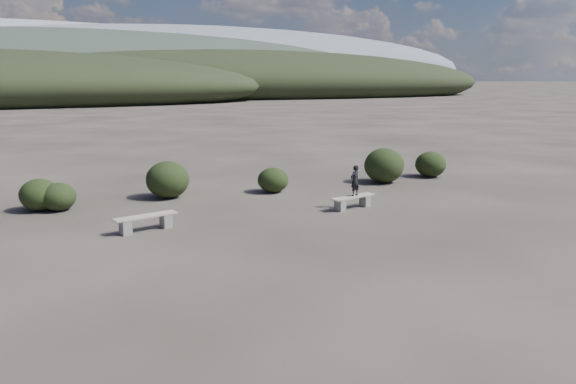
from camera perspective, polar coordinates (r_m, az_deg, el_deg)
name	(u,v)px	position (r m, az deg, el deg)	size (l,w,h in m)	color
ground	(370,271)	(12.24, 8.37, -7.92)	(1200.00, 1200.00, 0.00)	#2B2521
bench_left	(146,221)	(15.57, -14.23, -2.91)	(1.77, 0.80, 0.43)	slate
bench_right	(353,201)	(17.79, 6.60, -0.91)	(1.66, 0.75, 0.41)	slate
seated_person	(355,181)	(17.71, 6.80, 1.16)	(0.35, 0.23, 0.97)	black
shrub_a	(58,197)	(18.77, -22.31, -0.45)	(1.07, 1.07, 0.88)	black
shrub_b	(168,180)	(19.65, -12.14, 1.23)	(1.47, 1.47, 1.26)	black
shrub_c	(273,180)	(20.19, -1.53, 1.23)	(1.12, 1.12, 0.89)	black
shrub_d	(384,165)	(22.36, 9.74, 2.68)	(1.56, 1.56, 1.36)	black
shrub_e	(431,164)	(24.10, 14.29, 2.75)	(1.27, 1.27, 1.06)	black
shrub_f	(39,195)	(19.00, -23.95, -0.26)	(1.18, 1.18, 1.00)	black
mountain_ridges	(45,66)	(348.98, -23.47, 11.66)	(500.00, 400.00, 56.00)	black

